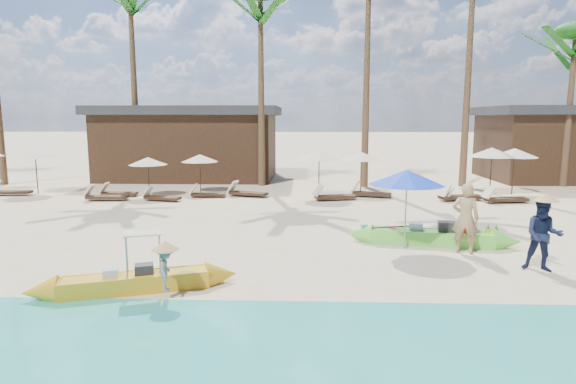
{
  "coord_description": "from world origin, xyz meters",
  "views": [
    {
      "loc": [
        -0.96,
        -11.59,
        3.59
      ],
      "look_at": [
        -1.47,
        2.0,
        1.52
      ],
      "focal_mm": 30.0,
      "sensor_mm": 36.0,
      "label": 1
    }
  ],
  "objects_px": {
    "green_canoe": "(431,237)",
    "yellow_canoe": "(135,282)",
    "tourist": "(465,218)",
    "blue_umbrella": "(407,177)"
  },
  "relations": [
    {
      "from": "green_canoe",
      "to": "blue_umbrella",
      "type": "height_order",
      "value": "blue_umbrella"
    },
    {
      "from": "yellow_canoe",
      "to": "green_canoe",
      "type": "bearing_deg",
      "value": 10.41
    },
    {
      "from": "blue_umbrella",
      "to": "green_canoe",
      "type": "bearing_deg",
      "value": 29.34
    },
    {
      "from": "tourist",
      "to": "green_canoe",
      "type": "bearing_deg",
      "value": -31.96
    },
    {
      "from": "green_canoe",
      "to": "blue_umbrella",
      "type": "distance_m",
      "value": 2.02
    },
    {
      "from": "tourist",
      "to": "yellow_canoe",
      "type": "bearing_deg",
      "value": 41.56
    },
    {
      "from": "green_canoe",
      "to": "yellow_canoe",
      "type": "bearing_deg",
      "value": -140.94
    },
    {
      "from": "green_canoe",
      "to": "tourist",
      "type": "bearing_deg",
      "value": -41.65
    },
    {
      "from": "yellow_canoe",
      "to": "blue_umbrella",
      "type": "bearing_deg",
      "value": 10.42
    },
    {
      "from": "tourist",
      "to": "blue_umbrella",
      "type": "distance_m",
      "value": 1.88
    }
  ]
}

